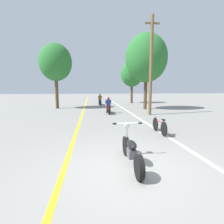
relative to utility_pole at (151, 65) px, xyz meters
The scene contains 11 objects.
ground_plane 10.14m from the utility_pole, 111.93° to the right, with size 120.00×120.00×0.00m, color gray.
lane_stripe_center 7.27m from the utility_pole, 146.87° to the left, with size 0.14×48.00×0.01m, color yellow.
lane_stripe_edge 5.22m from the utility_pole, 110.33° to the left, with size 0.14×48.00×0.01m, color white.
utility_pole is the anchor object (origin of this frame).
roadside_tree_right_near 3.84m from the utility_pole, 78.08° to the left, with size 4.00×3.60×7.19m.
roadside_tree_right_far 10.70m from the utility_pole, 84.37° to the left, with size 3.01×2.71×5.70m.
roadside_tree_left 9.56m from the utility_pole, 146.40° to the left, with size 3.19×2.87×6.42m.
motorcycle_foreground 9.81m from the utility_pole, 111.94° to the right, with size 0.87×2.09×1.05m.
motorcycle_rider_lead 4.65m from the utility_pole, 159.20° to the left, with size 0.50×1.95×1.34m.
motorcycle_rider_far 9.63m from the utility_pole, 112.25° to the left, with size 0.50×2.19×1.36m.
bicycle_parked 6.60m from the utility_pole, 104.44° to the right, with size 0.44×1.65×0.74m.
Camera 1 is at (-0.98, -4.25, 2.06)m, focal length 28.00 mm.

